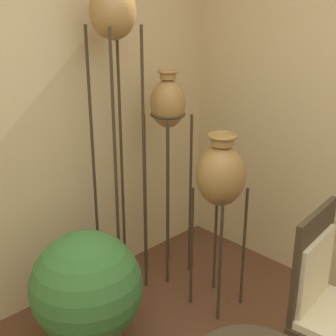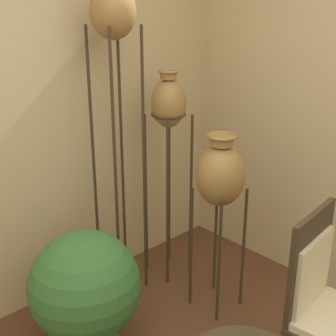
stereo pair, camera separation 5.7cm
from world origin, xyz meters
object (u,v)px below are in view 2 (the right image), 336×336
at_px(potted_plant, 85,290).
at_px(chair, 333,303).
at_px(vase_stand_tall, 113,25).
at_px(vase_stand_short, 220,177).
at_px(vase_stand_medium, 168,111).

bearing_deg(potted_plant, chair, -57.94).
relative_size(vase_stand_tall, potted_plant, 2.86).
distance_m(vase_stand_short, chair, 0.99).
bearing_deg(vase_stand_short, potted_plant, 164.46).
distance_m(vase_stand_tall, potted_plant, 1.59).
height_order(vase_stand_short, potted_plant, vase_stand_short).
height_order(vase_stand_short, chair, vase_stand_short).
height_order(vase_stand_tall, potted_plant, vase_stand_tall).
distance_m(vase_stand_tall, vase_stand_short, 1.14).
relative_size(vase_stand_tall, vase_stand_short, 1.79).
bearing_deg(vase_stand_medium, chair, -98.57).
bearing_deg(vase_stand_short, vase_stand_medium, 84.44).
xyz_separation_m(vase_stand_short, potted_plant, (-0.88, 0.25, -0.54)).
bearing_deg(vase_stand_medium, vase_stand_short, -95.56).
xyz_separation_m(vase_stand_tall, vase_stand_medium, (0.38, -0.08, -0.58)).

